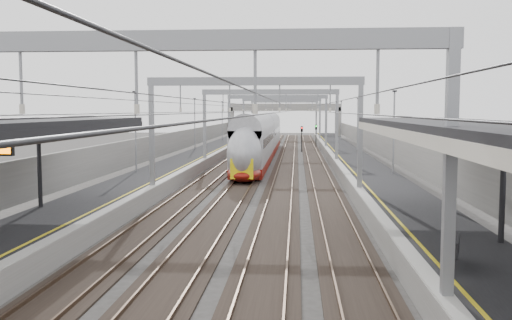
# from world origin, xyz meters

# --- Properties ---
(platform_left) EXTENTS (4.00, 120.00, 1.00)m
(platform_left) POSITION_xyz_m (-8.00, 45.00, 0.50)
(platform_left) COLOR black
(platform_left) RESTS_ON ground
(platform_right) EXTENTS (4.00, 120.00, 1.00)m
(platform_right) POSITION_xyz_m (8.00, 45.00, 0.50)
(platform_right) COLOR black
(platform_right) RESTS_ON ground
(tracks) EXTENTS (11.40, 140.00, 0.20)m
(tracks) POSITION_xyz_m (0.00, 45.00, 0.05)
(tracks) COLOR black
(tracks) RESTS_ON ground
(overhead_line) EXTENTS (13.00, 140.00, 6.60)m
(overhead_line) POSITION_xyz_m (0.00, 51.62, 6.14)
(overhead_line) COLOR gray
(overhead_line) RESTS_ON platform_left
(canopy_right) EXTENTS (4.40, 30.00, 4.24)m
(canopy_right) POSITION_xyz_m (8.03, 2.99, 5.09)
(canopy_right) COLOR black
(canopy_right) RESTS_ON platform_right
(overbridge) EXTENTS (22.00, 2.20, 6.90)m
(overbridge) POSITION_xyz_m (0.00, 100.00, 5.31)
(overbridge) COLOR gray
(overbridge) RESTS_ON ground
(wall_left) EXTENTS (0.30, 120.00, 3.20)m
(wall_left) POSITION_xyz_m (-11.20, 45.00, 1.60)
(wall_left) COLOR gray
(wall_left) RESTS_ON ground
(wall_right) EXTENTS (0.30, 120.00, 3.20)m
(wall_right) POSITION_xyz_m (11.20, 45.00, 1.60)
(wall_right) COLOR gray
(wall_right) RESTS_ON ground
(train) EXTENTS (2.71, 49.42, 4.29)m
(train) POSITION_xyz_m (-1.50, 52.35, 2.10)
(train) COLOR maroon
(train) RESTS_ON ground
(bench) EXTENTS (0.94, 1.76, 0.88)m
(bench) POSITION_xyz_m (7.21, 4.74, 1.53)
(bench) COLOR black
(bench) RESTS_ON platform_right
(signal_green) EXTENTS (0.32, 0.32, 3.48)m
(signal_green) POSITION_xyz_m (-5.20, 69.17, 2.42)
(signal_green) COLOR black
(signal_green) RESTS_ON ground
(signal_red_near) EXTENTS (0.32, 0.32, 3.48)m
(signal_red_near) POSITION_xyz_m (3.20, 64.81, 2.42)
(signal_red_near) COLOR black
(signal_red_near) RESTS_ON ground
(signal_red_far) EXTENTS (0.32, 0.32, 3.48)m
(signal_red_far) POSITION_xyz_m (5.40, 73.30, 2.42)
(signal_red_far) COLOR black
(signal_red_far) RESTS_ON ground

